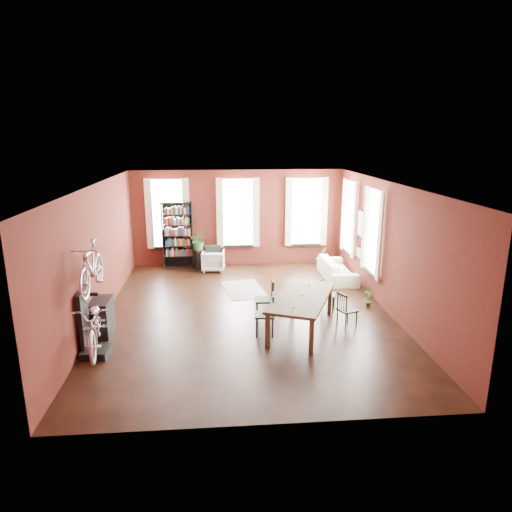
{
  "coord_description": "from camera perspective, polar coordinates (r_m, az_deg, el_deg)",
  "views": [
    {
      "loc": [
        -0.7,
        -10.54,
        4.29
      ],
      "look_at": [
        0.27,
        0.6,
        1.32
      ],
      "focal_mm": 32.0,
      "sensor_mm": 36.0,
      "label": 1
    }
  ],
  "objects": [
    {
      "name": "bookshelf",
      "position": [
        15.24,
        -9.76,
        2.58
      ],
      "size": [
        1.0,
        0.32,
        2.2
      ],
      "primitive_type": "cube",
      "color": "black",
      "rests_on": "ground"
    },
    {
      "name": "dining_chair_c",
      "position": [
        10.73,
        11.34,
        -6.61
      ],
      "size": [
        0.5,
        0.5,
        0.83
      ],
      "primitive_type": "cube",
      "rotation": [
        0.0,
        0.0,
        1.97
      ],
      "color": "black",
      "rests_on": "ground"
    },
    {
      "name": "bike_trainer",
      "position": [
        9.88,
        -19.35,
        -11.27
      ],
      "size": [
        0.56,
        0.56,
        0.15
      ],
      "primitive_type": "cube",
      "rotation": [
        0.0,
        0.0,
        -0.07
      ],
      "color": "black",
      "rests_on": "ground"
    },
    {
      "name": "plant_small",
      "position": [
        12.17,
        13.82,
        -5.79
      ],
      "size": [
        0.43,
        0.53,
        0.17
      ],
      "primitive_type": "imported",
      "rotation": [
        0.0,
        0.0,
        0.46
      ],
      "color": "#366026",
      "rests_on": "ground"
    },
    {
      "name": "dining_chair_b",
      "position": [
        10.94,
        1.07,
        -5.46
      ],
      "size": [
        0.47,
        0.47,
        0.98
      ],
      "primitive_type": "cube",
      "rotation": [
        0.0,
        0.0,
        -1.62
      ],
      "color": "black",
      "rests_on": "ground"
    },
    {
      "name": "dining_chair_a",
      "position": [
        10.11,
        1.1,
        -7.33
      ],
      "size": [
        0.48,
        0.48,
        0.93
      ],
      "primitive_type": "cube",
      "rotation": [
        0.0,
        0.0,
        -1.69
      ],
      "color": "#1A373A",
      "rests_on": "ground"
    },
    {
      "name": "bicycle_hung",
      "position": [
        9.34,
        -20.05,
        0.6
      ],
      "size": [
        0.47,
        1.0,
        1.66
      ],
      "primitive_type": "imported",
      "color": "#A5A8AD",
      "rests_on": "bike_wall_rack"
    },
    {
      "name": "dining_table",
      "position": [
        10.41,
        5.7,
        -7.09
      ],
      "size": [
        1.95,
        2.64,
        0.82
      ],
      "primitive_type": "cube",
      "rotation": [
        0.0,
        0.0,
        -0.41
      ],
      "color": "brown",
      "rests_on": "ground"
    },
    {
      "name": "plant_stand",
      "position": [
        15.14,
        -7.02,
        -0.41
      ],
      "size": [
        0.42,
        0.42,
        0.65
      ],
      "primitive_type": "cube",
      "rotation": [
        0.0,
        0.0,
        0.36
      ],
      "color": "black",
      "rests_on": "ground"
    },
    {
      "name": "plant_by_sofa",
      "position": [
        15.43,
        8.11,
        -0.83
      ],
      "size": [
        0.61,
        0.77,
        0.3
      ],
      "primitive_type": "imported",
      "rotation": [
        0.0,
        0.0,
        0.39
      ],
      "color": "#325722",
      "rests_on": "ground"
    },
    {
      "name": "cream_sofa",
      "position": [
        14.18,
        10.15,
        -1.25
      ],
      "size": [
        0.61,
        2.08,
        0.81
      ],
      "primitive_type": "imported",
      "rotation": [
        0.0,
        0.0,
        1.57
      ],
      "color": "beige",
      "rests_on": "ground"
    },
    {
      "name": "bicycle_floor",
      "position": [
        9.48,
        -19.68,
        -5.55
      ],
      "size": [
        0.83,
        1.12,
        1.94
      ],
      "primitive_type": "imported",
      "rotation": [
        0.0,
        0.0,
        0.17
      ],
      "color": "beige",
      "rests_on": "bike_trainer"
    },
    {
      "name": "console_table",
      "position": [
        10.72,
        -18.69,
        -7.23
      ],
      "size": [
        0.4,
        0.8,
        0.8
      ],
      "primitive_type": "cube",
      "color": "black",
      "rests_on": "ground"
    },
    {
      "name": "plant_on_stand",
      "position": [
        14.96,
        -7.17,
        1.7
      ],
      "size": [
        0.6,
        0.66,
        0.51
      ],
      "primitive_type": "imported",
      "rotation": [
        0.0,
        0.0,
        -0.0
      ],
      "color": "#2A6227",
      "rests_on": "plant_stand"
    },
    {
      "name": "room",
      "position": [
        11.41,
        -0.11,
        4.0
      ],
      "size": [
        9.0,
        9.04,
        3.22
      ],
      "color": "black",
      "rests_on": "ground"
    },
    {
      "name": "bike_wall_rack",
      "position": [
        9.85,
        -20.7,
        -7.82
      ],
      "size": [
        0.16,
        0.6,
        1.3
      ],
      "primitive_type": "cube",
      "color": "black",
      "rests_on": "ground"
    },
    {
      "name": "dining_chair_d",
      "position": [
        11.61,
        8.93,
        -4.79
      ],
      "size": [
        0.49,
        0.49,
        0.83
      ],
      "primitive_type": "cube",
      "rotation": [
        0.0,
        0.0,
        1.21
      ],
      "color": "#173331",
      "rests_on": "ground"
    },
    {
      "name": "white_armchair",
      "position": [
        14.89,
        -5.38,
        -0.46
      ],
      "size": [
        0.76,
        0.72,
        0.73
      ],
      "primitive_type": "imported",
      "rotation": [
        0.0,
        0.0,
        3.07
      ],
      "color": "silver",
      "rests_on": "ground"
    },
    {
      "name": "striped_rug",
      "position": [
        13.1,
        -1.52,
        -4.21
      ],
      "size": [
        1.31,
        1.83,
        0.01
      ],
      "primitive_type": "cube",
      "rotation": [
        0.0,
        0.0,
        0.16
      ],
      "color": "black",
      "rests_on": "ground"
    }
  ]
}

